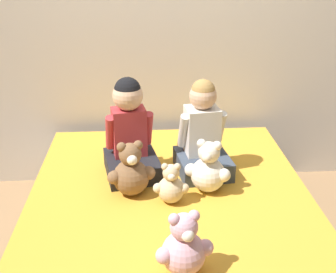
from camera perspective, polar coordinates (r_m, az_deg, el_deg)
ground_plane at (r=2.75m, az=0.30°, el=-16.63°), size 14.00×14.00×0.00m
wall_behind_bed at (r=3.20m, az=-0.98°, el=14.58°), size 8.00×0.06×2.50m
bed at (r=2.60m, az=0.31°, el=-12.67°), size 1.66×1.93×0.48m
child_on_left at (r=2.60m, az=-5.18°, el=0.29°), size 0.38×0.41×0.62m
child_on_right at (r=2.63m, az=4.69°, el=0.18°), size 0.36×0.38×0.60m
teddy_bear_held_by_left_child at (r=2.43m, az=-5.04°, el=-4.85°), size 0.27×0.21×0.33m
teddy_bear_held_by_right_child at (r=2.46m, az=5.45°, el=-4.51°), size 0.26×0.20×0.32m
teddy_bear_between_children at (r=2.36m, az=0.41°, el=-6.70°), size 0.20×0.15×0.24m
teddy_bear_at_foot_of_bed at (r=1.89m, az=2.14°, el=-14.79°), size 0.26×0.20×0.31m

